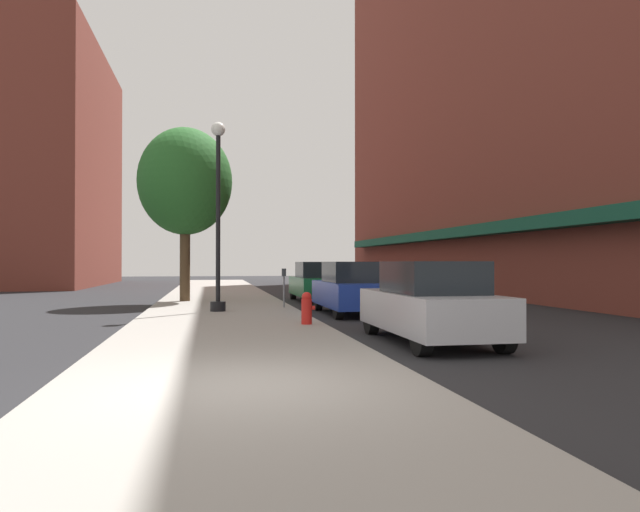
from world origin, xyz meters
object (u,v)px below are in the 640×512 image
tree_near (185,182)px  car_blue (352,289)px  parking_meter_near (284,283)px  lamppost (218,212)px  fire_hydrant (307,308)px  car_green (317,282)px  car_silver (430,303)px

tree_near → car_blue: 8.76m
parking_meter_near → car_blue: (1.95, -1.66, -0.14)m
lamppost → fire_hydrant: 5.47m
car_blue → parking_meter_near: bearing=137.6°
fire_hydrant → car_blue: bearing=61.2°
fire_hydrant → car_green: size_ratio=0.18×
parking_meter_near → car_silver: (1.95, -8.33, -0.14)m
lamppost → fire_hydrant: (2.09, -4.28, -2.68)m
tree_near → car_blue: bearing=-46.4°
parking_meter_near → car_blue: 2.57m
parking_meter_near → car_green: bearing=66.3°
fire_hydrant → car_silver: bearing=-54.7°
lamppost → parking_meter_near: (2.21, 1.14, -2.25)m
fire_hydrant → tree_near: 10.85m
car_silver → car_blue: same height
tree_near → car_blue: size_ratio=1.59×
fire_hydrant → car_blue: car_blue is taller
tree_near → car_silver: tree_near is taller
car_green → fire_hydrant: bearing=-100.5°
car_silver → car_green: 12.77m
tree_near → parking_meter_near: bearing=-49.3°
parking_meter_near → car_green: size_ratio=0.30×
parking_meter_near → car_silver: size_ratio=0.30×
car_silver → lamppost: bearing=120.2°
lamppost → car_silver: 8.64m
lamppost → fire_hydrant: size_ratio=7.47×
fire_hydrant → car_green: 10.08m
car_blue → car_green: same height
fire_hydrant → parking_meter_near: (0.11, 5.42, 0.43)m
car_green → car_blue: bearing=-88.7°
car_blue → car_green: (0.00, 6.10, 0.00)m
car_blue → fire_hydrant: bearing=-120.8°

